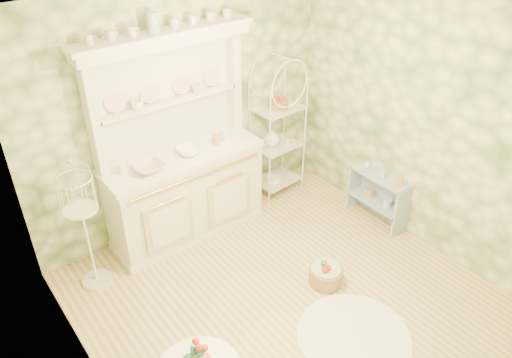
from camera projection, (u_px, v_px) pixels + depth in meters
floor at (287, 299)px, 4.89m from camera, size 3.60×3.60×0.00m
ceiling at (300, 21)px, 3.43m from camera, size 3.60×3.60×0.00m
wall_left at (83, 277)px, 3.24m from camera, size 3.60×3.60×0.00m
wall_right at (426, 126)px, 5.08m from camera, size 3.60×3.60×0.00m
wall_back at (183, 112)px, 5.37m from camera, size 3.60×3.60×0.00m
wall_front at (491, 317)px, 2.96m from camera, size 3.60×3.60×0.00m
kitchen_dresser at (181, 144)px, 5.19m from camera, size 1.87×0.61×2.29m
bakers_rack at (277, 132)px, 6.08m from camera, size 0.54×0.41×1.66m
side_shelf at (377, 200)px, 5.84m from camera, size 0.30×0.67×0.56m
birdcage_stand at (85, 225)px, 4.71m from camera, size 0.36×0.36×1.45m
floor_basket at (326, 274)px, 5.03m from camera, size 0.49×0.49×0.24m
lace_rug at (354, 336)px, 4.51m from camera, size 1.36×1.36×0.01m
bowl_floral at (149, 170)px, 4.99m from camera, size 0.31×0.31×0.07m
bowl_white at (189, 153)px, 5.27m from camera, size 0.31×0.31×0.08m
cup_left at (137, 106)px, 4.86m from camera, size 0.15×0.15×0.09m
cup_right at (196, 90)px, 5.20m from camera, size 0.13×0.13×0.09m
bottle_amber at (401, 181)px, 5.45m from camera, size 0.08×0.08×0.16m
bottle_blue at (384, 174)px, 5.62m from camera, size 0.05×0.05×0.10m
bottle_glass at (367, 165)px, 5.79m from camera, size 0.09×0.09×0.10m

